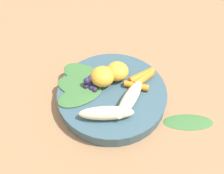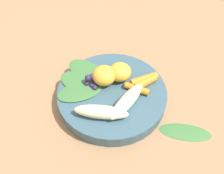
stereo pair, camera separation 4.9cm
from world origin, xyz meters
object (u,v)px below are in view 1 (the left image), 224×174
object	(u,v)px
bowl	(112,94)
banana_peeled_right	(106,113)
kale_leaf_stray	(188,122)
banana_peeled_left	(130,99)
orange_segment_near	(102,76)

from	to	relation	value
bowl	banana_peeled_right	size ratio (longest dim) A/B	2.23
banana_peeled_right	kale_leaf_stray	bearing A→B (deg)	-0.13
banana_peeled_right	banana_peeled_left	bearing A→B (deg)	33.87
bowl	banana_peeled_right	bearing A→B (deg)	-171.89
banana_peeled_left	orange_segment_near	distance (m)	0.08
bowl	banana_peeled_left	bearing A→B (deg)	-117.83
bowl	kale_leaf_stray	size ratio (longest dim) A/B	2.27
bowl	orange_segment_near	world-z (taller)	orange_segment_near
orange_segment_near	kale_leaf_stray	world-z (taller)	orange_segment_near
kale_leaf_stray	banana_peeled_left	bearing A→B (deg)	167.32
banana_peeled_left	orange_segment_near	bearing A→B (deg)	72.69
banana_peeled_right	kale_leaf_stray	size ratio (longest dim) A/B	1.02
bowl	banana_peeled_right	xyz separation A→B (m)	(-0.07, -0.01, 0.03)
banana_peeled_right	kale_leaf_stray	xyz separation A→B (m)	(0.06, -0.17, -0.04)
bowl	orange_segment_near	xyz separation A→B (m)	(0.02, 0.03, 0.04)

